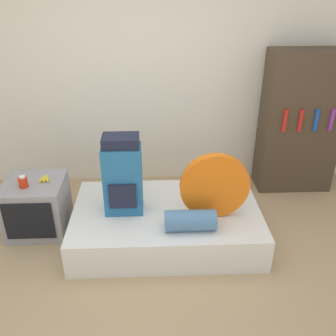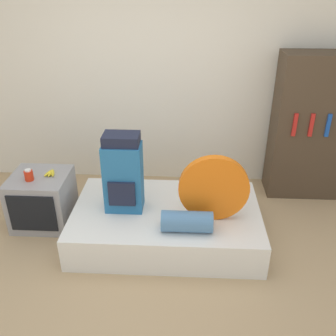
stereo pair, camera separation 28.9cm
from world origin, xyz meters
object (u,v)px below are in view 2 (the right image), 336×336
at_px(sleeping_roll, 187,222).
at_px(bookshelf, 312,128).
at_px(canister, 29,175).
at_px(backpack, 123,174).
at_px(television, 42,199).
at_px(tent_bag, 214,188).

relative_size(sleeping_roll, bookshelf, 0.28).
relative_size(sleeping_roll, canister, 3.87).
height_order(backpack, television, backpack).
xyz_separation_m(tent_bag, sleeping_roll, (-0.24, -0.21, -0.22)).
bearing_deg(backpack, sleeping_roll, -28.74).
bearing_deg(backpack, television, 168.02).
relative_size(backpack, canister, 6.54).
bearing_deg(backpack, bookshelf, 26.23).
bearing_deg(television, backpack, -11.98).
bearing_deg(tent_bag, television, 169.70).
bearing_deg(sleeping_roll, television, 160.87).
xyz_separation_m(backpack, canister, (-0.96, 0.12, -0.11)).
height_order(backpack, canister, backpack).
bearing_deg(backpack, tent_bag, -8.47).
xyz_separation_m(tent_bag, canister, (-1.80, 0.24, -0.05)).
bearing_deg(tent_bag, sleeping_roll, -138.67).
relative_size(canister, bookshelf, 0.07).
bearing_deg(bookshelf, sleeping_roll, -136.61).
distance_m(backpack, canister, 0.98).
relative_size(sleeping_roll, television, 0.78).
height_order(backpack, sleeping_roll, backpack).
xyz_separation_m(sleeping_roll, canister, (-1.57, 0.45, 0.17)).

